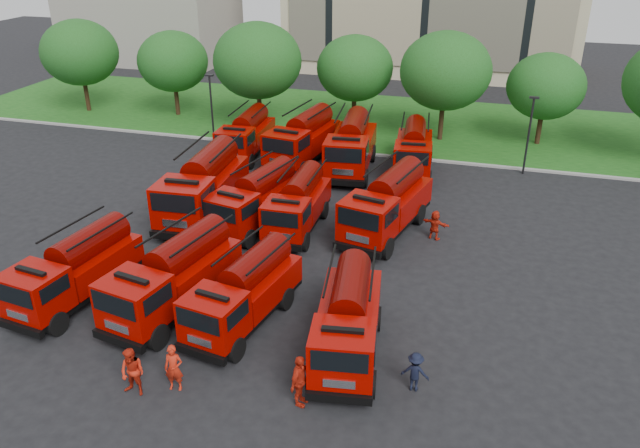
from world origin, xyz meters
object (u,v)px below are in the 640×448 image
at_px(fire_truck_1, 174,276).
at_px(firefighter_3, 414,389).
at_px(fire_truck_7, 387,204).
at_px(firefighter_4, 221,232).
at_px(fire_truck_11, 414,149).
at_px(firefighter_0, 176,388).
at_px(fire_truck_0, 76,269).
at_px(fire_truck_5, 256,199).
at_px(fire_truck_6, 298,204).
at_px(fire_truck_10, 351,145).
at_px(fire_truck_9, 303,139).
at_px(fire_truck_2, 244,292).
at_px(firefighter_1, 136,393).
at_px(fire_truck_4, 204,186).
at_px(fire_truck_8, 246,135).
at_px(firefighter_5, 434,239).
at_px(firefighter_2, 300,404).
at_px(fire_truck_3, 348,320).

height_order(fire_truck_1, firefighter_3, fire_truck_1).
bearing_deg(fire_truck_7, firefighter_4, -151.46).
bearing_deg(fire_truck_1, fire_truck_11, 79.94).
relative_size(firefighter_0, firefighter_3, 1.18).
distance_m(fire_truck_0, fire_truck_5, 10.20).
bearing_deg(fire_truck_6, fire_truck_10, 84.25).
bearing_deg(fire_truck_9, fire_truck_6, -65.91).
height_order(fire_truck_2, firefighter_1, fire_truck_2).
relative_size(fire_truck_4, fire_truck_8, 1.20).
relative_size(fire_truck_6, fire_truck_7, 0.85).
height_order(fire_truck_0, fire_truck_6, fire_truck_0).
xyz_separation_m(fire_truck_1, firefighter_5, (9.77, 9.56, -1.59)).
relative_size(fire_truck_4, firefighter_2, 4.08).
distance_m(fire_truck_4, fire_truck_8, 10.00).
relative_size(fire_truck_7, firefighter_2, 3.82).
height_order(fire_truck_4, firefighter_4, fire_truck_4).
xyz_separation_m(fire_truck_0, fire_truck_1, (4.42, 0.49, 0.10)).
distance_m(fire_truck_7, fire_truck_11, 9.28).
xyz_separation_m(firefighter_0, firefighter_4, (-3.59, 11.82, 0.00)).
xyz_separation_m(fire_truck_8, fire_truck_11, (11.62, 0.20, 0.00)).
height_order(fire_truck_4, firefighter_0, fire_truck_4).
bearing_deg(fire_truck_2, fire_truck_9, 110.13).
height_order(fire_truck_4, firefighter_1, fire_truck_4).
bearing_deg(fire_truck_1, firefighter_0, -51.83).
relative_size(fire_truck_0, fire_truck_3, 1.00).
bearing_deg(fire_truck_7, fire_truck_0, -126.29).
bearing_deg(firefighter_4, firefighter_3, 157.59).
bearing_deg(firefighter_4, fire_truck_10, -96.18).
bearing_deg(firefighter_2, fire_truck_7, 6.18).
bearing_deg(firefighter_3, fire_truck_10, -68.21).
xyz_separation_m(fire_truck_5, fire_truck_9, (-0.53, 9.99, 0.15)).
distance_m(firefighter_2, firefighter_4, 13.91).
bearing_deg(fire_truck_8, firefighter_5, -35.65).
xyz_separation_m(fire_truck_3, firefighter_5, (2.07, 10.43, -1.49)).
distance_m(fire_truck_1, firefighter_1, 5.57).
height_order(firefighter_1, firefighter_4, firefighter_1).
xyz_separation_m(fire_truck_3, firefighter_0, (-5.33, -3.71, -1.49)).
distance_m(fire_truck_1, fire_truck_8, 19.21).
height_order(fire_truck_2, firefighter_2, fire_truck_2).
bearing_deg(fire_truck_1, firefighter_2, -20.13).
relative_size(fire_truck_5, firefighter_5, 4.43).
distance_m(fire_truck_7, firefighter_2, 13.83).
relative_size(fire_truck_5, firefighter_4, 3.82).
bearing_deg(fire_truck_9, firefighter_2, -64.70).
distance_m(fire_truck_4, fire_truck_5, 3.22).
xyz_separation_m(fire_truck_7, firefighter_2, (-0.40, -13.73, -1.65)).
distance_m(fire_truck_7, fire_truck_8, 14.74).
bearing_deg(firefighter_4, fire_truck_7, -147.53).
xyz_separation_m(fire_truck_0, fire_truck_6, (7.03, 9.25, -0.05)).
distance_m(fire_truck_6, firefighter_2, 13.62).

